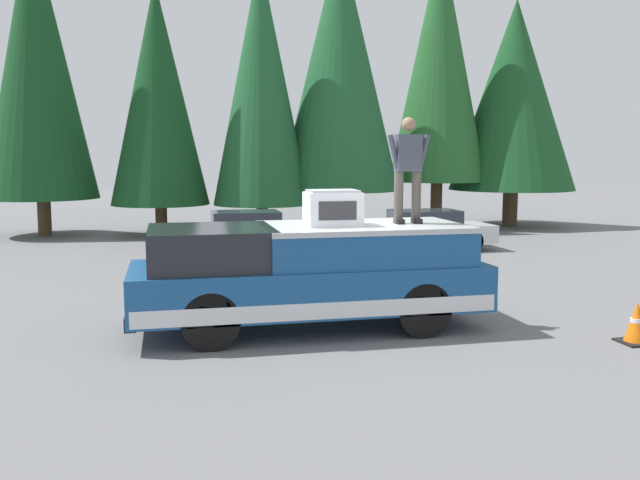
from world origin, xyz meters
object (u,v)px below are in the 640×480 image
Objects in this scene: compressor_unit at (333,208)px; parked_car_maroon at (243,232)px; parked_car_silver at (422,230)px; traffic_cone at (637,324)px; pickup_truck at (309,274)px; person_on_truck_bed at (408,167)px.

compressor_unit reaches higher than parked_car_maroon.
parked_car_silver and parked_car_maroon have the same top height.
parked_car_maroon reaches higher than traffic_cone.
pickup_truck is at bearing 148.10° from parked_car_silver.
compressor_unit is at bearing 93.95° from person_on_truck_bed.
compressor_unit is 1.41m from person_on_truck_bed.
pickup_truck is at bearing 67.30° from traffic_cone.
person_on_truck_bed is 9.20m from parked_car_maroon.
parked_car_maroon is 6.61× the size of traffic_cone.
traffic_cone is (-1.89, -4.52, -0.58)m from pickup_truck.
compressor_unit is 9.49m from parked_car_silver.
parked_car_silver is 1.00× the size of parked_car_maroon.
parked_car_silver reaches higher than traffic_cone.
parked_car_maroon is (0.74, 5.10, 0.00)m from parked_car_silver.
person_on_truck_bed is at bearing -86.05° from compressor_unit.
person_on_truck_bed is 4.12m from traffic_cone.
parked_car_maroon is at bearing 10.93° from person_on_truck_bed.
traffic_cone is at bearing -156.70° from parked_car_maroon.
parked_car_silver is 6.61× the size of traffic_cone.
pickup_truck is 6.60× the size of compressor_unit.
person_on_truck_bed is at bearing -90.87° from pickup_truck.
traffic_cone is (-10.69, -4.60, -0.29)m from parked_car_maroon.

